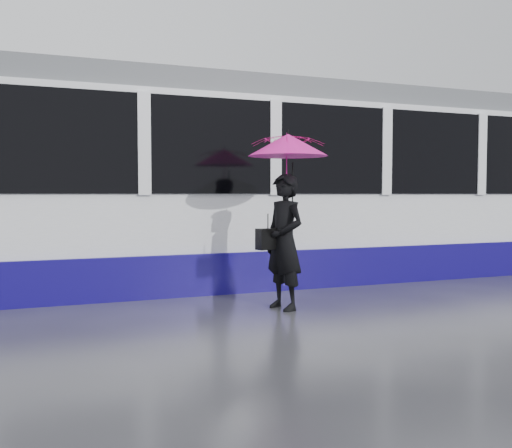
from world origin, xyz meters
name	(u,v)px	position (x,y,z in m)	size (l,w,h in m)	color
ground	(228,313)	(0.00, 0.00, 0.00)	(90.00, 90.00, 0.00)	#28282D
rails	(181,283)	(0.00, 2.50, 0.01)	(34.00, 1.51, 0.02)	#3F3D38
tram	(161,185)	(-0.31, 2.50, 1.64)	(26.00, 2.56, 3.35)	white
woman	(284,242)	(0.75, -0.05, 0.88)	(0.64, 0.42, 1.76)	black
umbrella	(288,161)	(0.80, -0.05, 1.92)	(1.28, 1.28, 1.19)	#DB1277
handbag	(268,239)	(0.53, -0.03, 0.92)	(0.34, 0.22, 0.45)	black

